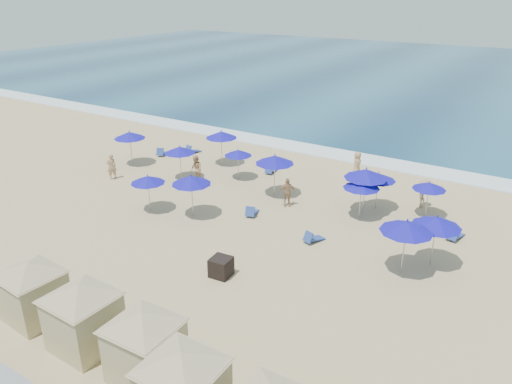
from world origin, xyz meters
TOP-DOWN VIEW (x-y plane):
  - ground at (0.00, 0.00)m, footprint 160.00×160.00m
  - ocean at (0.00, 55.00)m, footprint 160.00×80.00m
  - surf_line at (0.00, 15.50)m, footprint 160.00×2.50m
  - trash_bin at (1.11, -2.81)m, footprint 0.94×0.94m
  - cabana_0 at (-3.09, -9.05)m, footprint 4.27×4.27m
  - cabana_1 at (-0.17, -9.11)m, footprint 4.46×4.46m
  - cabana_2 at (2.65, -9.02)m, footprint 4.34×4.34m
  - cabana_3 at (4.92, -9.81)m, footprint 4.46×4.46m
  - umbrella_0 at (-12.95, 5.67)m, footprint 2.19×2.19m
  - umbrella_1 at (-8.14, 5.36)m, footprint 2.03×2.03m
  - umbrella_2 at (-7.56, 9.14)m, footprint 2.22×2.22m
  - umbrella_3 at (-6.35, 0.56)m, footprint 1.92×1.92m
  - umbrella_4 at (-4.97, 7.43)m, footprint 1.82×1.82m
  - umbrella_5 at (-1.53, 6.26)m, footprint 2.33×2.33m
  - umbrella_6 at (-3.84, 1.31)m, footprint 2.17×2.17m
  - umbrella_7 at (3.97, 6.74)m, footprint 2.40×2.40m
  - umbrella_8 at (4.02, 6.05)m, footprint 2.00×2.00m
  - umbrella_9 at (4.36, 7.72)m, footprint 1.97×1.97m
  - umbrella_10 at (7.05, 8.25)m, footprint 1.83×1.83m
  - umbrella_11 at (8.67, 3.06)m, footprint 2.23×2.23m
  - umbrella_12 at (7.74, 1.72)m, footprint 2.33×2.33m
  - beach_chair_0 at (-12.54, 8.31)m, footprint 0.95×1.34m
  - beach_chair_1 at (-10.97, 9.93)m, footprint 0.81×1.35m
  - beach_chair_2 at (-3.69, 9.43)m, footprint 0.64×1.18m
  - beach_chair_3 at (-1.14, 3.12)m, footprint 0.84×1.28m
  - beach_chair_4 at (3.12, 2.16)m, footprint 0.87×1.26m
  - beach_chair_5 at (9.02, 6.28)m, footprint 0.80×1.36m
  - beachgoer_0 at (-11.96, 2.92)m, footprint 0.62×0.74m
  - beachgoer_1 at (-6.86, 5.39)m, footprint 1.11×1.04m
  - beachgoer_2 at (-0.12, 5.30)m, footprint 1.04×0.97m
  - beachgoer_3 at (6.53, 9.38)m, footprint 0.91×1.22m
  - beachgoer_4 at (1.45, 12.03)m, footprint 0.75×0.96m

SIDE VIEW (x-z plane):
  - ground at x=0.00m, z-range 0.00..0.00m
  - ocean at x=0.00m, z-range 0.00..0.06m
  - surf_line at x=0.00m, z-range 0.00..0.08m
  - beach_chair_2 at x=-3.69m, z-range -0.10..0.52m
  - beach_chair_4 at x=3.12m, z-range -0.10..0.54m
  - beach_chair_3 at x=-1.14m, z-range -0.10..0.55m
  - beach_chair_0 at x=-12.54m, z-range -0.10..0.57m
  - beach_chair_1 at x=-10.97m, z-range -0.11..0.59m
  - beach_chair_5 at x=9.02m, z-range -0.11..0.60m
  - trash_bin at x=1.11m, z-range 0.00..0.87m
  - beachgoer_3 at x=6.53m, z-range 0.00..1.69m
  - beachgoer_2 at x=-0.12m, z-range 0.00..1.71m
  - beachgoer_4 at x=1.45m, z-range 0.00..1.72m
  - beachgoer_0 at x=-11.96m, z-range 0.00..1.73m
  - beachgoer_1 at x=-6.86m, z-range 0.00..1.81m
  - cabana_0 at x=-3.09m, z-range 0.20..2.88m
  - cabana_2 at x=2.65m, z-range 0.20..2.92m
  - cabana_3 at x=4.92m, z-range 0.20..3.00m
  - cabana_1 at x=-0.17m, z-range 0.20..3.00m
  - umbrella_4 at x=-4.97m, z-range 0.76..2.83m
  - umbrella_10 at x=7.05m, z-range 0.76..2.84m
  - umbrella_3 at x=-6.35m, z-range 0.80..2.99m
  - umbrella_9 at x=4.36m, z-range 0.82..3.07m
  - umbrella_8 at x=4.02m, z-range 0.84..3.12m
  - umbrella_1 at x=-8.14m, z-range 0.85..3.16m
  - umbrella_6 at x=-3.84m, z-range 0.91..3.38m
  - umbrella_0 at x=-12.95m, z-range 0.91..3.41m
  - umbrella_2 at x=-7.56m, z-range 0.93..3.46m
  - umbrella_11 at x=8.67m, z-range 0.93..3.47m
  - umbrella_12 at x=7.74m, z-range 0.97..3.62m
  - umbrella_5 at x=-1.53m, z-range 0.97..3.63m
  - umbrella_7 at x=3.97m, z-range 1.00..3.73m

